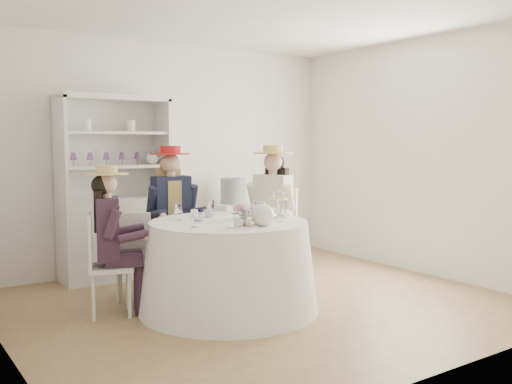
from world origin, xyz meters
TOP-DOWN VIEW (x-y plane):
  - ground at (0.00, 0.00)m, footprint 4.50×4.50m
  - ceiling at (0.00, 0.00)m, footprint 4.50×4.50m
  - wall_back at (0.00, 2.00)m, footprint 4.50×0.00m
  - wall_front at (0.00, -2.00)m, footprint 4.50×0.00m
  - wall_left at (-2.25, 0.00)m, footprint 0.00×4.50m
  - wall_right at (2.25, 0.00)m, footprint 0.00×4.50m
  - tea_table at (-0.37, 0.00)m, footprint 1.62×1.62m
  - hutch at (-0.76, 1.77)m, footprint 1.23×0.52m
  - side_table at (0.71, 1.64)m, footprint 0.49×0.49m
  - hatbox at (0.71, 1.64)m, footprint 0.38×0.38m
  - guest_left at (-1.29, 0.46)m, footprint 0.54×0.50m
  - guest_mid at (-0.42, 1.04)m, footprint 0.54×0.56m
  - guest_right at (0.51, 0.55)m, footprint 0.62×0.56m
  - spare_chair at (-0.95, 0.79)m, footprint 0.47×0.47m
  - teacup_a at (-0.61, 0.11)m, footprint 0.09×0.09m
  - teacup_b at (-0.40, 0.30)m, footprint 0.08×0.08m
  - teacup_c at (-0.12, 0.09)m, footprint 0.09×0.09m
  - flower_bowl at (-0.13, 0.02)m, footprint 0.24×0.24m
  - flower_arrangement at (-0.16, 0.00)m, footprint 0.20×0.20m
  - table_teapot at (-0.27, -0.40)m, footprint 0.28×0.20m
  - sandwich_plate at (-0.45, -0.36)m, footprint 0.27×0.27m
  - cupcake_stand at (0.16, -0.03)m, footprint 0.26×0.26m
  - stemware_set at (-0.37, 0.00)m, footprint 0.94×0.98m

SIDE VIEW (x-z plane):
  - ground at x=0.00m, z-range 0.00..0.00m
  - side_table at x=0.71m, z-range 0.00..0.76m
  - tea_table at x=-0.37m, z-range 0.00..0.81m
  - spare_chair at x=-0.95m, z-range 0.03..0.89m
  - hutch at x=-0.76m, z-range -0.29..1.73m
  - guest_left at x=-1.29m, z-range 0.08..1.41m
  - sandwich_plate at x=-0.45m, z-range 0.80..0.86m
  - guest_mid at x=-0.42m, z-range 0.10..1.58m
  - guest_right at x=0.51m, z-range 0.09..1.58m
  - flower_bowl at x=-0.13m, z-range 0.81..0.87m
  - teacup_a at x=-0.61m, z-range 0.81..0.88m
  - teacup_c at x=-0.12m, z-range 0.81..0.88m
  - teacup_b at x=-0.40m, z-range 0.81..0.88m
  - stemware_set at x=-0.37m, z-range 0.81..0.96m
  - cupcake_stand at x=0.16m, z-range 0.78..1.02m
  - table_teapot at x=-0.27m, z-range 0.80..1.01m
  - flower_arrangement at x=-0.16m, z-range 0.87..0.94m
  - hatbox at x=0.71m, z-range 0.76..1.07m
  - wall_back at x=0.00m, z-range -0.90..3.60m
  - wall_front at x=0.00m, z-range -0.90..3.60m
  - wall_left at x=-2.25m, z-range -0.90..3.60m
  - wall_right at x=2.25m, z-range -0.90..3.60m
  - ceiling at x=0.00m, z-range 2.70..2.70m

